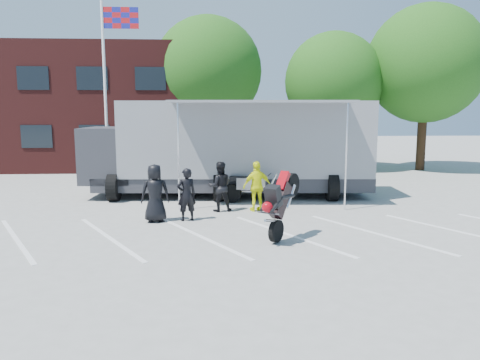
{
  "coord_description": "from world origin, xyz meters",
  "views": [
    {
      "loc": [
        -1.9,
        -11.22,
        3.34
      ],
      "look_at": [
        -1.03,
        2.46,
        1.3
      ],
      "focal_mm": 35.0,
      "sensor_mm": 36.0,
      "label": 1
    }
  ],
  "objects": [
    {
      "name": "ground",
      "position": [
        0.0,
        0.0,
        0.0
      ],
      "size": [
        100.0,
        100.0,
        0.0
      ],
      "primitive_type": "plane",
      "color": "#9D9D98",
      "rests_on": "ground"
    },
    {
      "name": "parked_motorcycle",
      "position": [
        -0.38,
        5.39,
        0.0
      ],
      "size": [
        2.43,
        1.36,
        1.21
      ],
      "primitive_type": null,
      "rotation": [
        0.0,
        0.0,
        1.3
      ],
      "color": "#A9AAAE",
      "rests_on": "ground"
    },
    {
      "name": "flagpole",
      "position": [
        -6.24,
        10.0,
        5.05
      ],
      "size": [
        1.61,
        0.12,
        8.0
      ],
      "color": "white",
      "rests_on": "ground"
    },
    {
      "name": "spectator_leather_a",
      "position": [
        -3.58,
        2.77,
        0.88
      ],
      "size": [
        0.94,
        0.7,
        1.76
      ],
      "primitive_type": "imported",
      "rotation": [
        0.0,
        0.0,
        3.31
      ],
      "color": "black",
      "rests_on": "ground"
    },
    {
      "name": "tree_right",
      "position": [
        10.0,
        14.5,
        5.88
      ],
      "size": [
        6.46,
        6.46,
        9.12
      ],
      "color": "#382314",
      "rests_on": "ground"
    },
    {
      "name": "spectator_hivis",
      "position": [
        -0.36,
        4.1,
        0.84
      ],
      "size": [
        1.06,
        0.67,
        1.68
      ],
      "primitive_type": "imported",
      "rotation": [
        0.0,
        0.0,
        3.42
      ],
      "color": "#F6FF0D",
      "rests_on": "ground"
    },
    {
      "name": "parking_bay_lines",
      "position": [
        0.0,
        1.0,
        0.01
      ],
      "size": [
        18.09,
        13.33,
        0.01
      ],
      "primitive_type": "cube",
      "rotation": [
        0.0,
        0.0,
        0.52
      ],
      "color": "white",
      "rests_on": "ground"
    },
    {
      "name": "spectator_leather_b",
      "position": [
        -2.64,
        2.86,
        0.81
      ],
      "size": [
        0.68,
        0.56,
        1.62
      ],
      "primitive_type": "imported",
      "rotation": [
        0.0,
        0.0,
        3.48
      ],
      "color": "black",
      "rests_on": "ground"
    },
    {
      "name": "transporter_truck",
      "position": [
        -1.01,
        7.04,
        0.0
      ],
      "size": [
        11.93,
        6.28,
        3.7
      ],
      "primitive_type": null,
      "rotation": [
        0.0,
        0.0,
        -0.06
      ],
      "color": "gray",
      "rests_on": "ground"
    },
    {
      "name": "tree_left",
      "position": [
        -2.0,
        16.0,
        5.57
      ],
      "size": [
        6.12,
        6.12,
        8.64
      ],
      "color": "#382314",
      "rests_on": "ground"
    },
    {
      "name": "tree_mid",
      "position": [
        5.0,
        15.0,
        4.94
      ],
      "size": [
        5.44,
        5.44,
        7.68
      ],
      "color": "#382314",
      "rests_on": "ground"
    },
    {
      "name": "office_building",
      "position": [
        -10.0,
        18.0,
        3.5
      ],
      "size": [
        18.0,
        8.0,
        7.0
      ],
      "primitive_type": "cube",
      "color": "#4A1917",
      "rests_on": "ground"
    },
    {
      "name": "stunt_bike_rider",
      "position": [
        0.13,
        0.73,
        0.0
      ],
      "size": [
        1.6,
        1.78,
        1.93
      ],
      "primitive_type": null,
      "rotation": [
        0.0,
        0.0,
        -0.64
      ],
      "color": "black",
      "rests_on": "ground"
    },
    {
      "name": "spectator_leather_c",
      "position": [
        -1.6,
        4.16,
        0.83
      ],
      "size": [
        0.88,
        0.72,
        1.67
      ],
      "primitive_type": "imported",
      "rotation": [
        0.0,
        0.0,
        3.25
      ],
      "color": "black",
      "rests_on": "ground"
    }
  ]
}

